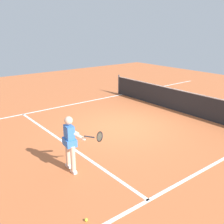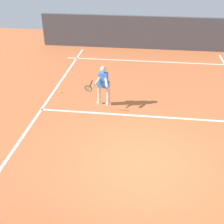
% 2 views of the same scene
% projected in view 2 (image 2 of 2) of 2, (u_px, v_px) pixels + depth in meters
% --- Properties ---
extents(ground_plane, '(27.87, 27.87, 0.00)m').
position_uv_depth(ground_plane, '(144.00, 163.00, 8.01)').
color(ground_plane, '#C66638').
extents(court_back_wall, '(12.79, 0.24, 1.86)m').
position_uv_depth(court_back_wall, '(150.00, 33.00, 16.46)').
color(court_back_wall, '#47474C').
rests_on(court_back_wall, ground).
extents(baseline_marking, '(8.79, 0.10, 0.01)m').
position_uv_depth(baseline_marking, '(149.00, 61.00, 15.04)').
color(baseline_marking, white).
rests_on(baseline_marking, ground).
extents(service_line_marking, '(7.79, 0.10, 0.01)m').
position_uv_depth(service_line_marking, '(146.00, 116.00, 10.20)').
color(service_line_marking, white).
rests_on(service_line_marking, ground).
extents(sideline_right_marking, '(0.10, 19.44, 0.01)m').
position_uv_depth(sideline_right_marking, '(12.00, 152.00, 8.43)').
color(sideline_right_marking, white).
rests_on(sideline_right_marking, ground).
extents(tennis_player, '(0.86, 0.91, 1.55)m').
position_uv_depth(tennis_player, '(103.00, 84.00, 10.54)').
color(tennis_player, beige).
rests_on(tennis_player, ground).
extents(tennis_ball_near, '(0.07, 0.07, 0.07)m').
position_uv_depth(tennis_ball_near, '(60.00, 92.00, 11.84)').
color(tennis_ball_near, '#D1E533').
rests_on(tennis_ball_near, ground).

